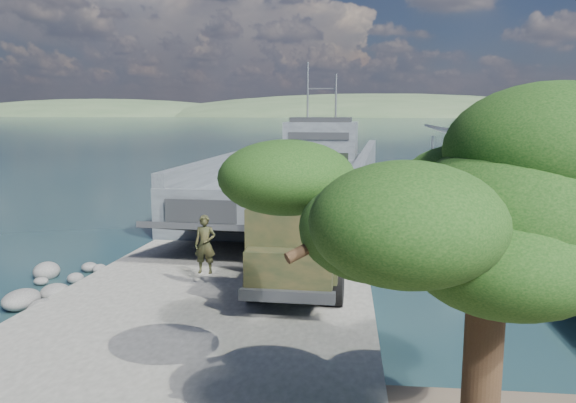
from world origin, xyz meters
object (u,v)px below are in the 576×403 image
(pier, at_px, (488,185))
(sailboat_far, at_px, (505,178))
(overhang_tree, at_px, (452,203))
(landing_craft, at_px, (303,182))
(sailboat_near, at_px, (524,184))
(soldier, at_px, (205,256))
(military_truck, at_px, (307,218))

(pier, xyz_separation_m, sailboat_far, (5.17, 15.02, -1.27))
(sailboat_far, xyz_separation_m, overhang_tree, (-12.54, -43.23, 4.63))
(pier, bearing_deg, sailboat_far, 71.01)
(pier, distance_m, landing_craft, 13.35)
(landing_craft, xyz_separation_m, overhang_tree, (4.75, -33.77, 4.02))
(landing_craft, height_order, sailboat_near, landing_craft)
(landing_craft, bearing_deg, sailboat_near, 21.38)
(pier, xyz_separation_m, landing_craft, (-12.12, 5.56, -0.66))
(pier, xyz_separation_m, overhang_tree, (-7.37, -28.21, 3.36))
(pier, bearing_deg, soldier, -126.07)
(pier, height_order, landing_craft, landing_craft)
(pier, height_order, soldier, pier)
(landing_craft, height_order, military_truck, landing_craft)
(military_truck, distance_m, sailboat_far, 35.57)
(soldier, distance_m, sailboat_far, 38.40)
(pier, bearing_deg, sailboat_near, 63.31)
(sailboat_near, xyz_separation_m, sailboat_far, (-0.39, 3.96, 0.01))
(soldier, relative_size, sailboat_far, 0.32)
(landing_craft, height_order, soldier, landing_craft)
(soldier, xyz_separation_m, sailboat_far, (18.66, 33.54, -1.15))
(sailboat_far, bearing_deg, landing_craft, -159.49)
(soldier, bearing_deg, sailboat_near, 56.80)
(soldier, height_order, overhang_tree, overhang_tree)
(sailboat_near, xyz_separation_m, overhang_tree, (-12.93, -39.26, 4.65))
(sailboat_near, bearing_deg, sailboat_far, 76.69)
(landing_craft, bearing_deg, sailboat_far, 32.80)
(soldier, relative_size, sailboat_near, 0.33)
(landing_craft, relative_size, sailboat_near, 6.67)
(sailboat_near, relative_size, overhang_tree, 0.87)
(overhang_tree, bearing_deg, sailboat_far, 73.82)
(military_truck, bearing_deg, pier, 61.36)
(landing_craft, distance_m, overhang_tree, 34.34)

